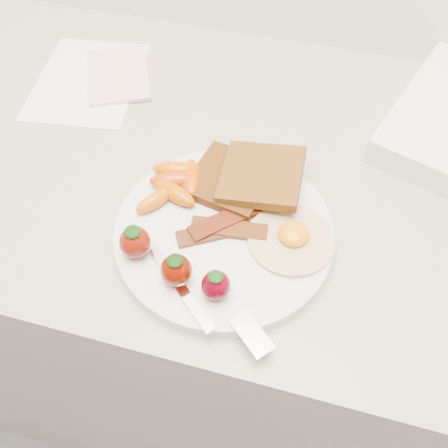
# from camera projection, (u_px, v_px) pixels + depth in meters

# --- Properties ---
(counter) EXTENTS (2.00, 0.60, 0.90)m
(counter) POSITION_uv_depth(u_px,v_px,m) (237.00, 307.00, 1.06)
(counter) COLOR gray
(counter) RESTS_ON ground
(plate) EXTENTS (0.27, 0.27, 0.02)m
(plate) POSITION_uv_depth(u_px,v_px,m) (224.00, 233.00, 0.62)
(plate) COLOR white
(plate) RESTS_ON counter
(toast_lower) EXTENTS (0.12, 0.12, 0.01)m
(toast_lower) POSITION_uv_depth(u_px,v_px,m) (230.00, 180.00, 0.65)
(toast_lower) COLOR #4F2611
(toast_lower) RESTS_ON plate
(toast_upper) EXTENTS (0.11, 0.11, 0.02)m
(toast_upper) POSITION_uv_depth(u_px,v_px,m) (262.00, 175.00, 0.63)
(toast_upper) COLOR #4C270B
(toast_upper) RESTS_ON toast_lower
(fried_egg) EXTENTS (0.11, 0.11, 0.02)m
(fried_egg) POSITION_uv_depth(u_px,v_px,m) (292.00, 238.00, 0.60)
(fried_egg) COLOR silver
(fried_egg) RESTS_ON plate
(bacon_strips) EXTENTS (0.11, 0.09, 0.01)m
(bacon_strips) POSITION_uv_depth(u_px,v_px,m) (223.00, 227.00, 0.61)
(bacon_strips) COLOR black
(bacon_strips) RESTS_ON plate
(baby_carrots) EXTENTS (0.08, 0.11, 0.02)m
(baby_carrots) POSITION_uv_depth(u_px,v_px,m) (176.00, 183.00, 0.64)
(baby_carrots) COLOR #B73808
(baby_carrots) RESTS_ON plate
(strawberries) EXTENTS (0.14, 0.06, 0.04)m
(strawberries) POSITION_uv_depth(u_px,v_px,m) (170.00, 263.00, 0.56)
(strawberries) COLOR #6A1206
(strawberries) RESTS_ON plate
(fork) EXTENTS (0.17, 0.10, 0.00)m
(fork) POSITION_uv_depth(u_px,v_px,m) (212.00, 308.00, 0.54)
(fork) COLOR silver
(fork) RESTS_ON plate
(paper_sheet) EXTENTS (0.19, 0.23, 0.00)m
(paper_sheet) POSITION_uv_depth(u_px,v_px,m) (88.00, 81.00, 0.80)
(paper_sheet) COLOR white
(paper_sheet) RESTS_ON counter
(notepad) EXTENTS (0.15, 0.17, 0.01)m
(notepad) POSITION_uv_depth(u_px,v_px,m) (118.00, 75.00, 0.81)
(notepad) COLOR beige
(notepad) RESTS_ON paper_sheet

